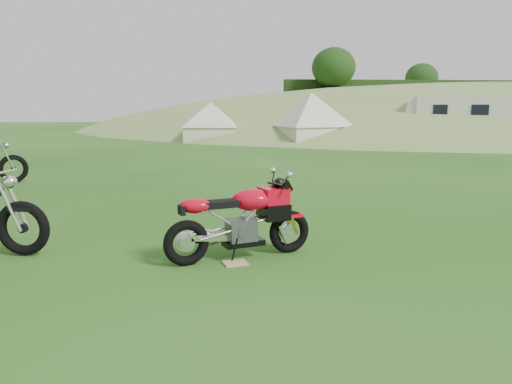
{
  "coord_description": "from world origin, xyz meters",
  "views": [
    {
      "loc": [
        -0.13,
        -5.5,
        1.79
      ],
      "look_at": [
        0.33,
        0.4,
        0.79
      ],
      "focal_mm": 35.0,
      "sensor_mm": 36.0,
      "label": 1
    }
  ],
  "objects_px": {
    "sport_motorcycle": "(240,215)",
    "tent_left": "(211,120)",
    "tent_mid": "(311,118)",
    "caravan": "(460,119)",
    "plywood_board": "(235,263)"
  },
  "relations": [
    {
      "from": "tent_left",
      "to": "plywood_board",
      "type": "bearing_deg",
      "value": -84.01
    },
    {
      "from": "tent_mid",
      "to": "caravan",
      "type": "bearing_deg",
      "value": -17.1
    },
    {
      "from": "sport_motorcycle",
      "to": "tent_mid",
      "type": "relative_size",
      "value": 0.6
    },
    {
      "from": "plywood_board",
      "to": "tent_mid",
      "type": "height_order",
      "value": "tent_mid"
    },
    {
      "from": "tent_left",
      "to": "sport_motorcycle",
      "type": "bearing_deg",
      "value": -83.81
    },
    {
      "from": "plywood_board",
      "to": "caravan",
      "type": "height_order",
      "value": "caravan"
    },
    {
      "from": "tent_left",
      "to": "tent_mid",
      "type": "height_order",
      "value": "tent_mid"
    },
    {
      "from": "plywood_board",
      "to": "tent_mid",
      "type": "distance_m",
      "value": 19.53
    },
    {
      "from": "sport_motorcycle",
      "to": "tent_left",
      "type": "bearing_deg",
      "value": 72.34
    },
    {
      "from": "sport_motorcycle",
      "to": "tent_mid",
      "type": "bearing_deg",
      "value": 57.66
    },
    {
      "from": "tent_left",
      "to": "tent_mid",
      "type": "relative_size",
      "value": 0.89
    },
    {
      "from": "tent_left",
      "to": "caravan",
      "type": "height_order",
      "value": "caravan"
    },
    {
      "from": "sport_motorcycle",
      "to": "tent_left",
      "type": "distance_m",
      "value": 21.07
    },
    {
      "from": "sport_motorcycle",
      "to": "plywood_board",
      "type": "xyz_separation_m",
      "value": [
        -0.07,
        -0.21,
        -0.52
      ]
    },
    {
      "from": "tent_left",
      "to": "tent_mid",
      "type": "bearing_deg",
      "value": -20.13
    }
  ]
}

